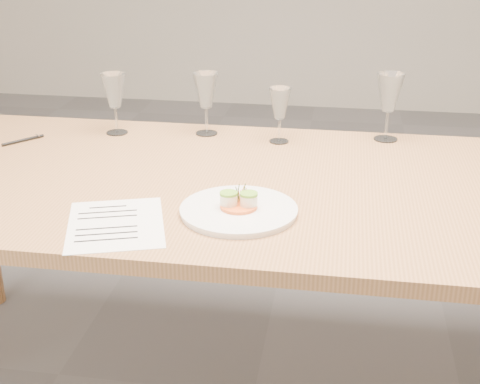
% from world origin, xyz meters
% --- Properties ---
extents(dining_table, '(2.40, 1.00, 0.75)m').
position_xyz_m(dining_table, '(0.00, 0.00, 0.68)').
color(dining_table, '#B37E4E').
rests_on(dining_table, ground).
extents(dinner_plate, '(0.29, 0.29, 0.08)m').
position_xyz_m(dinner_plate, '(-0.01, -0.23, 0.76)').
color(dinner_plate, white).
rests_on(dinner_plate, dining_table).
extents(recipe_sheet, '(0.31, 0.35, 0.00)m').
position_xyz_m(recipe_sheet, '(-0.30, -0.33, 0.75)').
color(recipe_sheet, white).
rests_on(recipe_sheet, dining_table).
extents(ballpoint_pen, '(0.10, 0.12, 0.01)m').
position_xyz_m(ballpoint_pen, '(-0.80, 0.22, 0.76)').
color(ballpoint_pen, black).
rests_on(ballpoint_pen, dining_table).
extents(wine_glass_0, '(0.08, 0.08, 0.20)m').
position_xyz_m(wine_glass_0, '(-0.52, 0.35, 0.89)').
color(wine_glass_0, white).
rests_on(wine_glass_0, dining_table).
extents(wine_glass_1, '(0.08, 0.08, 0.21)m').
position_xyz_m(wine_glass_1, '(-0.22, 0.40, 0.90)').
color(wine_glass_1, white).
rests_on(wine_glass_1, dining_table).
extents(wine_glass_2, '(0.07, 0.07, 0.18)m').
position_xyz_m(wine_glass_2, '(0.03, 0.35, 0.88)').
color(wine_glass_2, white).
rests_on(wine_glass_2, dining_table).
extents(wine_glass_3, '(0.09, 0.09, 0.22)m').
position_xyz_m(wine_glass_3, '(0.37, 0.43, 0.91)').
color(wine_glass_3, white).
rests_on(wine_glass_3, dining_table).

